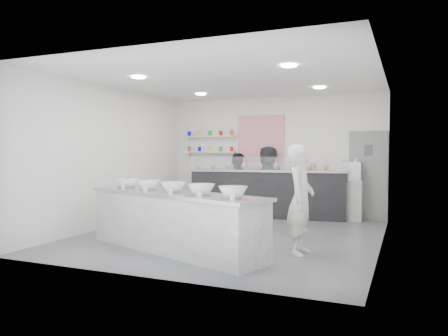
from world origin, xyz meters
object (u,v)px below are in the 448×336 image
at_px(woman_prep, 301,200).
at_px(staff_left, 237,183).
at_px(back_bar, 268,193).
at_px(espresso_machine, 350,171).
at_px(prep_counter, 173,222).
at_px(staff_right, 268,181).
at_px(espresso_ledge, 334,199).

relative_size(woman_prep, staff_left, 1.11).
bearing_deg(woman_prep, back_bar, 24.80).
distance_m(back_bar, woman_prep, 3.84).
relative_size(espresso_machine, woman_prep, 0.30).
bearing_deg(back_bar, prep_counter, -102.77).
bearing_deg(espresso_machine, staff_right, -179.43).
bearing_deg(prep_counter, back_bar, 104.74).
bearing_deg(espresso_ledge, staff_left, -179.55).
relative_size(espresso_ledge, woman_prep, 0.75).
xyz_separation_m(back_bar, espresso_ledge, (1.57, 0.27, -0.10)).
distance_m(espresso_ledge, staff_right, 1.68).
bearing_deg(espresso_ledge, espresso_machine, 0.00).
distance_m(espresso_ledge, woman_prep, 3.76).
distance_m(espresso_ledge, staff_left, 2.50).
bearing_deg(staff_left, espresso_machine, 176.20).
distance_m(espresso_ledge, espresso_machine, 0.77).
height_order(espresso_ledge, staff_right, staff_right).
height_order(espresso_machine, woman_prep, woman_prep).
relative_size(back_bar, woman_prep, 2.18).
distance_m(prep_counter, woman_prep, 2.09).
height_order(back_bar, woman_prep, woman_prep).
height_order(back_bar, espresso_machine, espresso_machine).
bearing_deg(prep_counter, espresso_ledge, 85.80).
xyz_separation_m(prep_counter, woman_prep, (1.96, 0.60, 0.38)).
height_order(prep_counter, espresso_machine, espresso_machine).
bearing_deg(back_bar, woman_prep, -72.91).
bearing_deg(woman_prep, espresso_machine, -4.90).
relative_size(back_bar, espresso_machine, 7.26).
relative_size(espresso_ledge, staff_left, 0.83).
distance_m(espresso_machine, staff_right, 2.01).
bearing_deg(prep_counter, staff_right, 105.81).
height_order(prep_counter, back_bar, back_bar).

